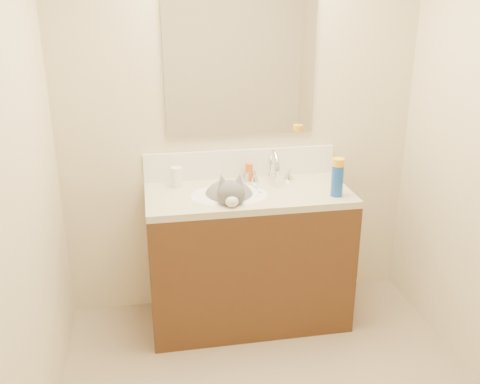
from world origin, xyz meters
name	(u,v)px	position (x,y,z in m)	size (l,w,h in m)	color
room_shell	(300,126)	(0.00, 0.00, 1.49)	(2.24, 2.54, 2.52)	beige
vanity_cabinet	(248,260)	(0.00, 0.97, 0.41)	(1.20, 0.55, 0.82)	#442713
counter_slab	(249,195)	(0.00, 0.97, 0.84)	(1.20, 0.55, 0.04)	#C1B397
basin	(229,206)	(-0.12, 0.94, 0.79)	(0.45, 0.36, 0.14)	white
faucet	(273,169)	(0.18, 1.11, 0.95)	(0.28, 0.20, 0.21)	silver
cat	(230,199)	(-0.12, 0.94, 0.83)	(0.34, 0.43, 0.33)	#555255
backsplash	(240,164)	(0.00, 1.24, 0.95)	(1.20, 0.02, 0.18)	white
mirror	(241,68)	(0.00, 1.24, 1.54)	(0.90, 0.02, 0.80)	white
pill_bottle	(176,177)	(-0.41, 1.14, 0.92)	(0.07, 0.07, 0.12)	white
pill_label	(177,180)	(-0.41, 1.14, 0.90)	(0.06, 0.06, 0.04)	#E75526
silver_jar	(245,177)	(0.02, 1.16, 0.89)	(0.05, 0.05, 0.06)	#B7B7BC
amber_bottle	(249,172)	(0.04, 1.16, 0.92)	(0.04, 0.04, 0.11)	#C85617
toothbrush	(257,188)	(0.06, 1.01, 0.87)	(0.02, 0.15, 0.01)	white
toothbrush_head	(257,188)	(0.06, 1.01, 0.87)	(0.02, 0.03, 0.02)	#66AFDA
spray_can	(337,180)	(0.48, 0.82, 0.95)	(0.07, 0.07, 0.18)	#1748A2
spray_cap	(338,162)	(0.48, 0.82, 1.06)	(0.07, 0.07, 0.04)	gold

